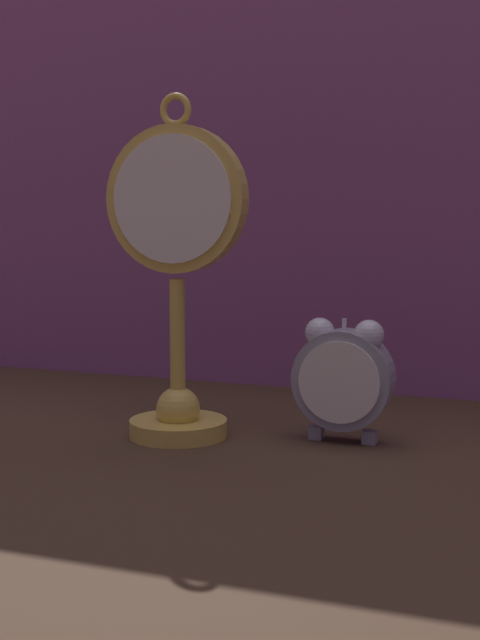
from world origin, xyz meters
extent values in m
plane|color=#422D1E|center=(0.00, 0.00, 0.00)|extent=(4.00, 4.00, 0.00)
cube|color=#8E4C7F|center=(0.00, 0.33, 0.28)|extent=(1.63, 0.01, 0.56)
cylinder|color=gold|center=(-0.05, 0.06, 0.01)|extent=(0.09, 0.09, 0.02)
sphere|color=gold|center=(-0.05, 0.06, 0.03)|extent=(0.04, 0.04, 0.04)
cylinder|color=gold|center=(-0.05, 0.06, 0.08)|extent=(0.01, 0.01, 0.13)
cylinder|color=gold|center=(-0.05, 0.06, 0.22)|extent=(0.13, 0.02, 0.13)
cylinder|color=silver|center=(-0.05, 0.05, 0.22)|extent=(0.11, 0.00, 0.11)
torus|color=gold|center=(-0.05, 0.06, 0.29)|extent=(0.03, 0.01, 0.03)
cube|color=gray|center=(0.07, 0.10, 0.01)|extent=(0.01, 0.01, 0.01)
cube|color=gray|center=(0.12, 0.10, 0.01)|extent=(0.01, 0.01, 0.01)
cylinder|color=gray|center=(0.09, 0.10, 0.06)|extent=(0.09, 0.03, 0.09)
cylinder|color=silver|center=(0.09, 0.08, 0.06)|extent=(0.07, 0.00, 0.07)
sphere|color=silver|center=(0.07, 0.10, 0.10)|extent=(0.03, 0.03, 0.03)
sphere|color=silver|center=(0.11, 0.10, 0.10)|extent=(0.03, 0.03, 0.03)
cylinder|color=silver|center=(0.09, 0.10, 0.10)|extent=(0.00, 0.00, 0.02)
camera|label=1|loc=(0.28, -0.67, 0.20)|focal=50.00mm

